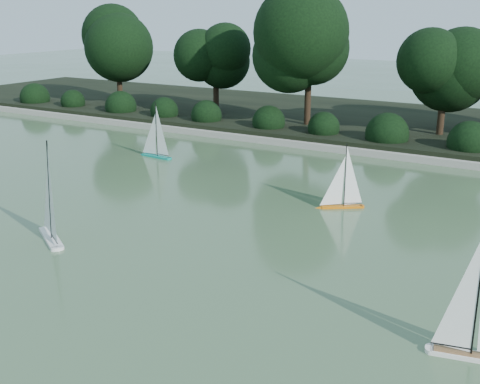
{
  "coord_description": "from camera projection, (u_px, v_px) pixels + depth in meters",
  "views": [
    {
      "loc": [
        4.74,
        -6.45,
        3.81
      ],
      "look_at": [
        -0.43,
        2.33,
        0.7
      ],
      "focal_mm": 45.0,
      "sensor_mm": 36.0,
      "label": 1
    }
  ],
  "objects": [
    {
      "name": "ground",
      "position": [
        184.0,
        283.0,
        8.73
      ],
      "size": [
        80.0,
        80.0,
        0.0
      ],
      "primitive_type": "plane",
      "color": "#354F2F",
      "rests_on": "ground"
    },
    {
      "name": "sailboat_white_a",
      "position": [
        48.0,
        222.0,
        10.37
      ],
      "size": [
        1.24,
        0.86,
        1.86
      ],
      "color": "silver",
      "rests_on": "ground"
    },
    {
      "name": "sailboat_teal",
      "position": [
        154.0,
        148.0,
        16.08
      ],
      "size": [
        1.15,
        0.29,
        1.56
      ],
      "color": "#078777",
      "rests_on": "ground"
    },
    {
      "name": "shrub_hedge",
      "position": [
        391.0,
        135.0,
        16.75
      ],
      "size": [
        29.1,
        1.1,
        1.1
      ],
      "color": "black",
      "rests_on": "ground"
    },
    {
      "name": "sailboat_orange",
      "position": [
        338.0,
        197.0,
        11.95
      ],
      "size": [
        0.91,
        0.68,
        1.39
      ],
      "color": "#D6680A",
      "rests_on": "ground"
    },
    {
      "name": "tree_line",
      "position": [
        456.0,
        52.0,
        16.78
      ],
      "size": [
        26.31,
        3.93,
        4.39
      ],
      "color": "black",
      "rests_on": "ground"
    },
    {
      "name": "pond_coping",
      "position": [
        380.0,
        154.0,
        16.12
      ],
      "size": [
        40.0,
        0.35,
        0.18
      ],
      "primitive_type": "cube",
      "color": "gray",
      "rests_on": "ground"
    },
    {
      "name": "far_bank",
      "position": [
        419.0,
        127.0,
        19.4
      ],
      "size": [
        40.0,
        8.0,
        0.3
      ],
      "primitive_type": "cube",
      "color": "black",
      "rests_on": "ground"
    }
  ]
}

